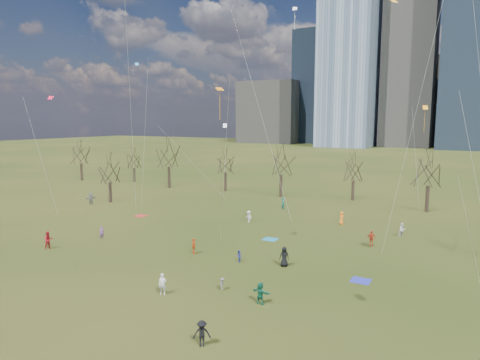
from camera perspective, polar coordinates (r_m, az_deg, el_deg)
The scene contains 22 objects.
ground at distance 39.18m, azimuth -8.62°, elevation -12.38°, with size 500.00×500.00×0.00m, color black.
downtown_skyline at distance 242.40m, azimuth 23.18°, elevation 13.41°, with size 212.50×78.00×118.00m.
bare_tree_row at distance 70.46m, azimuth 9.79°, elevation 1.81°, with size 113.04×29.80×9.50m.
blanket_teal at distance 49.62m, azimuth 4.06°, elevation -7.89°, with size 1.60×1.50×0.03m, color #186E94.
blanket_navy at distance 38.82m, azimuth 15.79°, elevation -12.78°, with size 1.60×1.50×0.03m, color #232AA6.
blanket_crimson at distance 62.85m, azimuth -13.06°, elevation -4.67°, with size 1.60×1.50×0.03m, color #AD2522.
person_1 at distance 34.98m, azimuth -10.30°, elevation -13.49°, with size 0.62×0.41×1.70m, color silver.
person_2 at distance 50.06m, azimuth -24.17°, elevation -7.33°, with size 0.93×0.73×1.91m, color #AE1821.
person_3 at distance 35.43m, azimuth -2.39°, elevation -13.66°, with size 0.66×0.38×1.03m, color #5F5E62.
person_4 at distance 44.41m, azimuth -6.18°, elevation -8.76°, with size 0.95×0.40×1.63m, color #D94D18.
person_5 at distance 32.87m, azimuth 2.73°, elevation -14.83°, with size 1.56×0.50×1.68m, color #166748.
person_6 at distance 40.70m, azimuth 5.92°, elevation -10.14°, with size 0.92×0.60×1.89m, color black.
person_7 at distance 52.09m, azimuth -17.98°, elevation -6.68°, with size 0.53×0.35×1.46m, color #7D478E.
person_8 at distance 41.78m, azimuth -0.17°, elevation -10.13°, with size 0.57×0.44×1.17m, color navy.
person_9 at distance 57.38m, azimuth 1.16°, elevation -4.89°, with size 1.01×0.58×1.56m, color silver.
person_10 at distance 49.03m, azimuth 17.10°, elevation -7.43°, with size 0.99×0.41×1.68m, color red.
person_11 at distance 73.28m, azimuth -19.27°, elevation -2.37°, with size 1.77×0.56×1.91m, color slate.
person_12 at distance 57.73m, azimuth 13.39°, elevation -4.94°, with size 0.85×0.55×1.73m, color orange.
person_13 at distance 65.66m, azimuth 5.75°, elevation -3.15°, with size 0.68×0.44×1.86m, color #16665B.
person_14 at distance 53.79m, azimuth 20.82°, elevation -6.24°, with size 0.81×0.63×1.68m, color silver.
person_15 at distance 27.47m, azimuth -5.11°, elevation -19.73°, with size 1.07×0.61×1.65m, color black.
kites_airborne at distance 44.98m, azimuth 7.00°, elevation 7.21°, with size 50.85×50.46×30.78m.
Camera 1 is at (22.39, -29.14, 13.60)m, focal length 32.00 mm.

